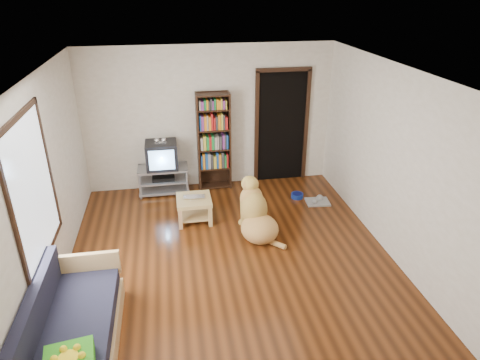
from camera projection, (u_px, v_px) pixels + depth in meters
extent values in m
plane|color=#5C2A0F|center=(231.00, 258.00, 6.06)|extent=(5.00, 5.00, 0.00)
plane|color=white|center=(229.00, 72.00, 4.96)|extent=(5.00, 5.00, 0.00)
plane|color=silver|center=(209.00, 118.00, 7.74)|extent=(4.50, 0.00, 4.50)
plane|color=silver|center=(278.00, 306.00, 3.28)|extent=(4.50, 0.00, 4.50)
plane|color=silver|center=(46.00, 187.00, 5.16)|extent=(0.00, 5.00, 5.00)
plane|color=silver|center=(392.00, 163.00, 5.85)|extent=(0.00, 5.00, 5.00)
imported|color=white|center=(194.00, 198.00, 6.81)|extent=(0.36, 0.25, 0.03)
cylinder|color=navy|center=(297.00, 196.00, 7.71)|extent=(0.22, 0.22, 0.08)
cube|color=#949494|center=(318.00, 202.00, 7.55)|extent=(0.42, 0.35, 0.03)
cube|color=white|center=(33.00, 190.00, 4.63)|extent=(0.02, 1.30, 1.60)
cube|color=black|center=(17.00, 117.00, 4.29)|extent=(0.03, 1.42, 0.06)
cube|color=black|center=(48.00, 253.00, 4.98)|extent=(0.03, 1.42, 0.06)
cube|color=black|center=(14.00, 223.00, 4.01)|extent=(0.03, 0.06, 1.70)
cube|color=black|center=(48.00, 165.00, 5.26)|extent=(0.03, 0.06, 1.70)
cube|color=black|center=(281.00, 128.00, 8.04)|extent=(0.90, 0.02, 2.10)
cube|color=black|center=(257.00, 129.00, 7.95)|extent=(0.07, 0.05, 2.14)
cube|color=black|center=(306.00, 127.00, 8.10)|extent=(0.07, 0.05, 2.14)
cube|color=black|center=(284.00, 70.00, 7.57)|extent=(1.03, 0.05, 0.07)
cube|color=#99999E|center=(163.00, 168.00, 7.73)|extent=(0.90, 0.45, 0.04)
cube|color=#99999E|center=(164.00, 180.00, 7.82)|extent=(0.86, 0.42, 0.03)
cube|color=#99999E|center=(165.00, 189.00, 7.90)|extent=(0.90, 0.45, 0.04)
cylinder|color=#99999E|center=(140.00, 186.00, 7.58)|extent=(0.04, 0.04, 0.50)
cylinder|color=#99999E|center=(187.00, 183.00, 7.71)|extent=(0.04, 0.04, 0.50)
cylinder|color=#99999E|center=(141.00, 177.00, 7.94)|extent=(0.04, 0.04, 0.50)
cylinder|color=#99999E|center=(186.00, 174.00, 8.07)|extent=(0.04, 0.04, 0.50)
cube|color=black|center=(164.00, 177.00, 7.80)|extent=(0.40, 0.30, 0.07)
cube|color=black|center=(162.00, 155.00, 7.61)|extent=(0.55, 0.48, 0.48)
cube|color=black|center=(162.00, 151.00, 7.79)|extent=(0.40, 0.14, 0.36)
cube|color=#8CBFF2|center=(162.00, 160.00, 7.40)|extent=(0.44, 0.02, 0.36)
cube|color=silver|center=(161.00, 143.00, 7.46)|extent=(0.20, 0.07, 0.02)
sphere|color=silver|center=(157.00, 141.00, 7.44)|extent=(0.09, 0.09, 0.09)
sphere|color=silver|center=(164.00, 140.00, 7.45)|extent=(0.09, 0.09, 0.09)
cube|color=black|center=(198.00, 143.00, 7.73)|extent=(0.03, 0.30, 1.80)
cube|color=black|center=(229.00, 141.00, 7.82)|extent=(0.03, 0.30, 1.80)
cube|color=black|center=(213.00, 139.00, 7.90)|extent=(0.60, 0.02, 1.80)
cube|color=black|center=(215.00, 185.00, 8.14)|extent=(0.56, 0.28, 0.02)
cube|color=black|center=(214.00, 167.00, 7.99)|extent=(0.56, 0.28, 0.03)
cube|color=black|center=(214.00, 148.00, 7.83)|extent=(0.56, 0.28, 0.02)
cube|color=black|center=(213.00, 129.00, 7.67)|extent=(0.56, 0.28, 0.02)
cube|color=black|center=(213.00, 109.00, 7.51)|extent=(0.56, 0.28, 0.02)
cube|color=black|center=(212.00, 94.00, 7.40)|extent=(0.56, 0.28, 0.02)
cube|color=tan|center=(79.00, 344.00, 4.48)|extent=(0.80, 1.80, 0.22)
cube|color=#1E1E2D|center=(75.00, 328.00, 4.39)|extent=(0.74, 1.74, 0.18)
cube|color=#1E1E2D|center=(35.00, 311.00, 4.22)|extent=(0.12, 1.74, 0.40)
cube|color=tan|center=(85.00, 264.00, 5.08)|extent=(0.80, 0.06, 0.30)
cube|color=tan|center=(194.00, 200.00, 6.85)|extent=(0.55, 0.55, 0.06)
cube|color=tan|center=(195.00, 215.00, 6.97)|extent=(0.45, 0.45, 0.03)
cube|color=tan|center=(180.00, 219.00, 6.69)|extent=(0.06, 0.06, 0.34)
cube|color=tan|center=(210.00, 217.00, 6.76)|extent=(0.06, 0.06, 0.34)
cube|color=tan|center=(179.00, 205.00, 7.11)|extent=(0.06, 0.06, 0.34)
cube|color=tan|center=(207.00, 203.00, 7.18)|extent=(0.06, 0.06, 0.34)
ellipsoid|color=tan|center=(260.00, 229.00, 6.44)|extent=(0.68, 0.72, 0.42)
ellipsoid|color=#B39245|center=(254.00, 209.00, 6.53)|extent=(0.49, 0.52, 0.55)
ellipsoid|color=tan|center=(251.00, 198.00, 6.56)|extent=(0.41, 0.39, 0.39)
ellipsoid|color=#D5B152|center=(250.00, 184.00, 6.53)|extent=(0.31, 0.33, 0.24)
ellipsoid|color=#D7B653|center=(246.00, 182.00, 6.65)|extent=(0.15, 0.23, 0.10)
sphere|color=black|center=(244.00, 179.00, 6.74)|extent=(0.05, 0.05, 0.05)
ellipsoid|color=#B88A46|center=(245.00, 187.00, 6.46)|extent=(0.08, 0.09, 0.17)
ellipsoid|color=tan|center=(257.00, 185.00, 6.53)|extent=(0.08, 0.09, 0.17)
cylinder|color=#B99147|center=(243.00, 213.00, 6.76)|extent=(0.11, 0.15, 0.45)
cylinder|color=gold|center=(253.00, 211.00, 6.82)|extent=(0.11, 0.15, 0.45)
sphere|color=gold|center=(242.00, 222.00, 6.89)|extent=(0.12, 0.12, 0.12)
sphere|color=#BA8447|center=(252.00, 220.00, 6.95)|extent=(0.12, 0.12, 0.12)
cylinder|color=tan|center=(274.00, 243.00, 6.33)|extent=(0.32, 0.34, 0.09)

